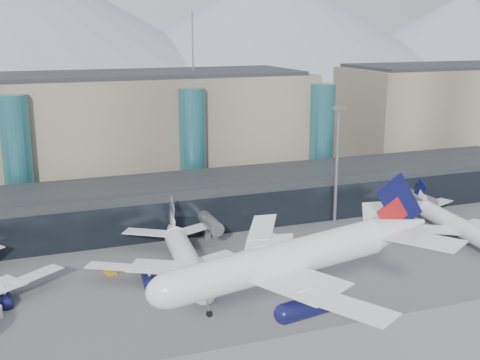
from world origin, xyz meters
name	(u,v)px	position (x,y,z in m)	size (l,w,h in m)	color
ground	(312,352)	(0.00, 0.00, 0.00)	(900.00, 900.00, 0.00)	#515154
concourse	(192,202)	(-0.02, 57.73, 4.97)	(170.00, 27.00, 10.00)	black
terminal_main	(59,137)	(-25.00, 90.00, 15.44)	(130.00, 30.00, 31.00)	gray
terminal_east	(453,114)	(95.00, 90.00, 15.44)	(70.00, 30.00, 31.00)	gray
teal_towers	(110,152)	(-14.99, 74.01, 14.01)	(116.40, 19.40, 46.00)	#286870
mountain_ridge	(86,22)	(15.97, 380.00, 45.74)	(910.00, 400.00, 110.00)	gray
lightmast_mid	(337,158)	(30.00, 48.00, 14.42)	(3.00, 1.20, 25.60)	slate
hero_jet	(305,247)	(-6.03, -8.92, 18.85)	(33.25, 34.13, 10.99)	white
jet_parked_mid	(184,248)	(-8.76, 32.45, 4.36)	(35.69, 35.18, 11.53)	white
jet_parked_right	(448,216)	(47.86, 32.32, 3.98)	(32.51, 32.23, 10.52)	white
veh_b	(110,270)	(-21.25, 36.03, 0.71)	(2.46, 1.51, 1.42)	#C68E17
veh_c	(305,270)	(10.43, 23.24, 1.13)	(4.05, 2.14, 2.25)	#4C4C51
veh_d	(359,232)	(30.31, 38.33, 0.69)	(2.41, 1.29, 1.38)	beige
veh_g	(273,238)	(12.02, 40.87, 0.76)	(2.62, 1.53, 1.53)	beige
veh_h	(276,266)	(6.46, 26.63, 0.97)	(3.51, 1.85, 1.94)	#C68E17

